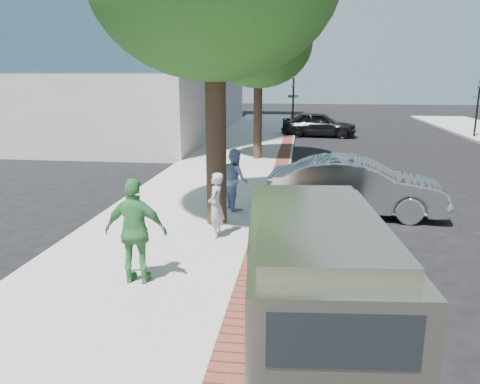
% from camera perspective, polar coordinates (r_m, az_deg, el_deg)
% --- Properties ---
extents(ground, '(120.00, 120.00, 0.00)m').
position_cam_1_polar(ground, '(10.53, -1.43, -7.77)').
color(ground, black).
rests_on(ground, ground).
extents(sidewalk, '(5.00, 60.00, 0.15)m').
position_cam_1_polar(sidewalk, '(18.32, -2.18, 1.90)').
color(sidewalk, '#9E9991').
rests_on(sidewalk, ground).
extents(brick_strip, '(0.60, 60.00, 0.01)m').
position_cam_1_polar(brick_strip, '(18.07, 4.71, 1.95)').
color(brick_strip, brown).
rests_on(brick_strip, sidewalk).
extents(curb, '(0.10, 60.00, 0.15)m').
position_cam_1_polar(curb, '(18.07, 5.82, 1.67)').
color(curb, gray).
rests_on(curb, ground).
extents(office_base, '(18.20, 22.20, 4.00)m').
position_cam_1_polar(office_base, '(34.89, -17.38, 10.20)').
color(office_base, gray).
rests_on(office_base, ground).
extents(signal_near, '(0.70, 0.15, 3.80)m').
position_cam_1_polar(signal_near, '(31.71, 6.49, 10.88)').
color(signal_near, black).
rests_on(signal_near, ground).
extents(signal_far, '(0.70, 0.15, 3.80)m').
position_cam_1_polar(signal_far, '(33.54, 27.02, 9.64)').
color(signal_far, black).
rests_on(signal_far, ground).
extents(tree_far, '(4.80, 4.80, 7.14)m').
position_cam_1_polar(tree_far, '(21.80, 2.26, 17.62)').
color(tree_far, black).
rests_on(tree_far, sidewalk).
extents(parking_meter, '(0.12, 0.32, 1.47)m').
position_cam_1_polar(parking_meter, '(9.78, 2.23, -2.01)').
color(parking_meter, gray).
rests_on(parking_meter, sidewalk).
extents(person_gray, '(0.41, 0.59, 1.56)m').
position_cam_1_polar(person_gray, '(11.04, -2.97, -1.64)').
color(person_gray, '#A8A9AD').
rests_on(person_gray, sidewalk).
extents(person_officer, '(0.98, 1.06, 1.75)m').
position_cam_1_polar(person_officer, '(13.43, -0.59, 1.62)').
color(person_officer, '#829BC8').
rests_on(person_officer, sidewalk).
extents(person_green, '(1.16, 0.50, 1.98)m').
position_cam_1_polar(person_green, '(8.77, -12.57, -4.71)').
color(person_green, '#3C8543').
rests_on(person_green, sidewalk).
extents(sedan_silver, '(5.10, 2.14, 1.64)m').
position_cam_1_polar(sedan_silver, '(13.85, 13.93, 0.70)').
color(sedan_silver, '#A2A4A8').
rests_on(sedan_silver, ground).
extents(bg_car, '(5.02, 2.47, 1.65)m').
position_cam_1_polar(bg_car, '(31.53, 9.61, 8.16)').
color(bg_car, black).
rests_on(bg_car, ground).
extents(van, '(2.43, 5.34, 1.92)m').
position_cam_1_polar(van, '(7.53, 8.92, -8.41)').
color(van, gray).
rests_on(van, ground).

